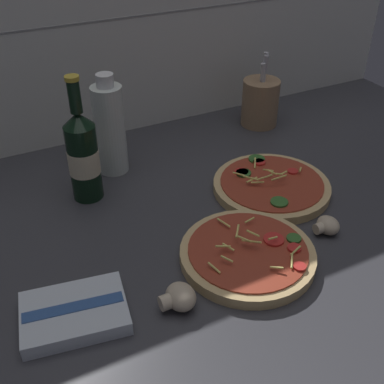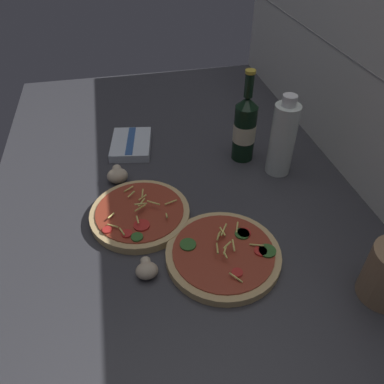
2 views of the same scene
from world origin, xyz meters
The scene contains 9 objects.
counter_slab centered at (0.00, 0.00, 1.25)cm, with size 160.00×90.00×2.50cm.
tile_backsplash centered at (0.00, 45.50, 30.00)cm, with size 160.00×1.13×60.00cm.
pizza_near centered at (2.61, -9.28, 3.62)cm, with size 22.96×22.96×5.50cm.
pizza_far centered at (18.18, 6.34, 3.56)cm, with size 23.87×23.87×4.85cm.
beer_bottle centered at (-15.86, 21.36, 12.02)cm, with size 6.08×6.08×25.30cm.
oil_bottle centered at (-7.89, 28.71, 12.53)cm, with size 6.42×6.42×21.81cm.
mushroom_left centered at (-12.29, -13.47, 4.37)cm, with size 5.60×5.33×3.73cm.
mushroom_right centered at (19.26, -9.66, 4.07)cm, with size 4.72×4.49×3.14cm.
dish_towel centered at (-27.07, -8.75, 3.71)cm, with size 16.87×13.40×2.56cm.
Camera 2 is at (66.31, -10.58, 63.37)cm, focal length 35.00 mm.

